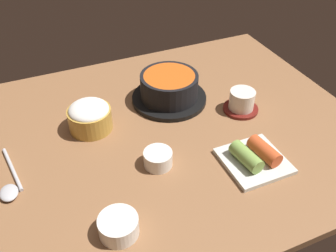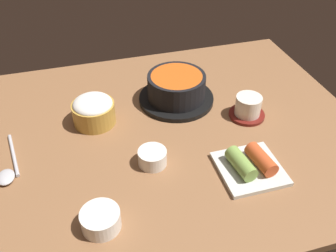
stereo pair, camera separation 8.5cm
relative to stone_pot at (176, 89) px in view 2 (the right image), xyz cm
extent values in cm
cube|color=brown|center=(-8.13, -11.42, -4.70)|extent=(100.00, 76.00, 2.00)
cylinder|color=black|center=(0.00, 0.00, -3.07)|extent=(19.79, 19.79, 1.25)
cylinder|color=black|center=(0.00, 0.00, 0.76)|extent=(15.10, 15.10, 6.42)
cylinder|color=#D15619|center=(0.00, 0.00, 3.67)|extent=(13.28, 13.28, 0.60)
cylinder|color=#B78C38|center=(-22.03, -3.33, -0.98)|extent=(10.36, 10.36, 5.43)
ellipsoid|color=white|center=(-22.03, -3.33, 1.73)|extent=(9.53, 9.53, 3.63)
cylinder|color=maroon|center=(15.13, -11.15, -3.30)|extent=(9.00, 9.00, 0.80)
cylinder|color=silver|center=(15.13, -11.15, -0.43)|extent=(6.41, 6.41, 4.94)
cylinder|color=#C6D18C|center=(15.13, -11.15, 1.74)|extent=(5.45, 5.45, 0.40)
cylinder|color=white|center=(-11.88, -21.31, -1.94)|extent=(6.22, 6.22, 3.51)
cylinder|color=#386B2D|center=(-11.88, -21.31, -0.48)|extent=(5.10, 5.10, 0.50)
cube|color=silver|center=(7.42, -29.06, -3.20)|extent=(13.10, 13.10, 1.00)
cylinder|color=#7A9E47|center=(5.13, -29.06, -1.03)|extent=(4.25, 8.21, 3.33)
cylinder|color=#C64C23|center=(9.71, -29.06, -1.03)|extent=(4.28, 8.21, 3.33)
cylinder|color=white|center=(-24.79, -34.48, -1.86)|extent=(7.29, 7.29, 3.68)
cylinder|color=brown|center=(-24.79, -34.48, -0.32)|extent=(5.98, 5.98, 0.50)
cylinder|color=#B7B7BC|center=(-41.00, -10.59, -3.30)|extent=(3.11, 14.10, 0.80)
ellipsoid|color=#B7B7BC|center=(-42.16, -17.58, -2.98)|extent=(3.60, 4.68, 1.26)
camera|label=1|loc=(-32.29, -73.96, 52.79)|focal=39.21mm
camera|label=2|loc=(-24.31, -76.81, 52.79)|focal=39.21mm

